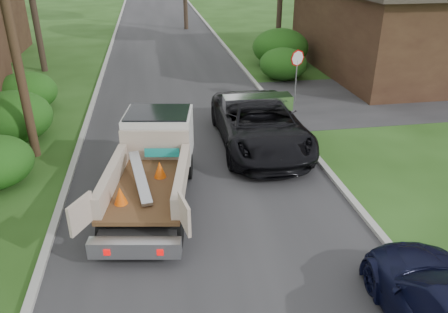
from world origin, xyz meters
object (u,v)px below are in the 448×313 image
house_right (403,14)px  black_pickup (260,124)px  stop_sign (297,65)px  flatbed_truck (155,155)px  utility_pole (5,0)px

house_right → black_pickup: (-10.60, -9.50, -2.29)m
stop_sign → flatbed_truck: size_ratio=0.42×
black_pickup → utility_pole: bearing=177.5°
utility_pole → house_right: 20.66m
stop_sign → black_pickup: 5.38m
stop_sign → house_right: size_ratio=0.19×
stop_sign → black_pickup: (-2.80, -4.50, -0.91)m
utility_pole → house_right: (18.48, 9.02, -2.01)m
stop_sign → house_right: bearing=32.7°
utility_pole → house_right: size_ratio=0.77×
stop_sign → black_pickup: size_ratio=0.40×
stop_sign → black_pickup: stop_sign is taller
house_right → flatbed_truck: size_ratio=2.21×
flatbed_truck → black_pickup: flatbed_truck is taller
house_right → flatbed_truck: house_right is taller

